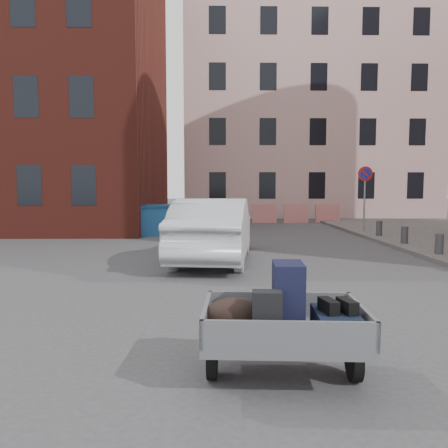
{
  "coord_description": "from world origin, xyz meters",
  "views": [
    {
      "loc": [
        -0.1,
        -8.3,
        1.98
      ],
      "look_at": [
        0.08,
        1.7,
        1.1
      ],
      "focal_mm": 35.0,
      "sensor_mm": 36.0,
      "label": 1
    }
  ],
  "objects": [
    {
      "name": "bollards",
      "position": [
        6.0,
        3.4,
        0.4
      ],
      "size": [
        0.22,
        9.02,
        0.55
      ],
      "color": "#3A3A3D",
      "rests_on": "sidewalk"
    },
    {
      "name": "building_brick",
      "position": [
        -9.0,
        13.0,
        7.0
      ],
      "size": [
        12.0,
        10.0,
        14.0
      ],
      "primitive_type": "cube",
      "color": "#591E16",
      "rests_on": "ground"
    },
    {
      "name": "barriers",
      "position": [
        4.2,
        15.0,
        0.5
      ],
      "size": [
        4.7,
        0.18,
        1.0
      ],
      "color": "red",
      "rests_on": "ground"
    },
    {
      "name": "ground",
      "position": [
        0.0,
        0.0,
        0.0
      ],
      "size": [
        120.0,
        120.0,
        0.0
      ],
      "primitive_type": "plane",
      "color": "#38383A",
      "rests_on": "ground"
    },
    {
      "name": "dumpster",
      "position": [
        -2.59,
        9.47,
        0.61
      ],
      "size": [
        3.24,
        2.52,
        1.21
      ],
      "rotation": [
        0.0,
        0.0,
        0.41
      ],
      "color": "#1F5894",
      "rests_on": "ground"
    },
    {
      "name": "building_pink",
      "position": [
        6.0,
        22.0,
        7.0
      ],
      "size": [
        16.0,
        8.0,
        14.0
      ],
      "primitive_type": "cube",
      "color": "#CDA49E",
      "rests_on": "ground"
    },
    {
      "name": "trailer",
      "position": [
        0.56,
        -4.01,
        0.61
      ],
      "size": [
        1.66,
        1.85,
        1.2
      ],
      "rotation": [
        0.0,
        0.0,
        -0.06
      ],
      "color": "black",
      "rests_on": "ground"
    },
    {
      "name": "silver_car",
      "position": [
        -0.16,
        3.14,
        0.83
      ],
      "size": [
        2.3,
        5.18,
        1.65
      ],
      "primitive_type": "imported",
      "rotation": [
        0.0,
        0.0,
        3.03
      ],
      "color": "#B7BABF",
      "rests_on": "ground"
    },
    {
      "name": "no_parking_sign",
      "position": [
        6.0,
        9.48,
        2.01
      ],
      "size": [
        0.6,
        0.09,
        2.65
      ],
      "color": "gray",
      "rests_on": "sidewalk"
    }
  ]
}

